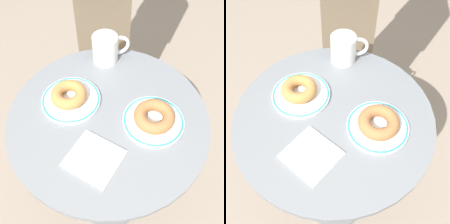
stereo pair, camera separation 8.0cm
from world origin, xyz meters
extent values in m
cube|color=gray|center=(0.00, 0.00, -0.01)|extent=(7.00, 7.00, 0.02)
cylinder|color=slate|center=(0.00, 0.00, 0.76)|extent=(0.60, 0.60, 0.02)
cylinder|color=slate|center=(0.00, 0.00, 0.39)|extent=(0.06, 0.06, 0.73)
cylinder|color=slate|center=(0.00, 0.00, 0.01)|extent=(0.31, 0.31, 0.03)
cylinder|color=white|center=(-0.13, 0.00, 0.78)|extent=(0.18, 0.18, 0.01)
torus|color=teal|center=(-0.13, 0.00, 0.78)|extent=(0.18, 0.18, 0.01)
cylinder|color=white|center=(0.13, 0.04, 0.78)|extent=(0.18, 0.18, 0.01)
torus|color=teal|center=(0.13, 0.04, 0.78)|extent=(0.18, 0.18, 0.01)
torus|color=#BC7F42|center=(-0.13, 0.00, 0.80)|extent=(0.15, 0.15, 0.03)
torus|color=#A36B3D|center=(0.13, 0.04, 0.80)|extent=(0.15, 0.15, 0.04)
cube|color=white|center=(0.03, -0.14, 0.77)|extent=(0.14, 0.14, 0.01)
cylinder|color=white|center=(-0.12, 0.21, 0.82)|extent=(0.09, 0.09, 0.10)
torus|color=white|center=(-0.08, 0.24, 0.83)|extent=(0.06, 0.06, 0.07)
cube|color=brown|center=(-0.31, 0.56, 0.46)|extent=(0.38, 0.44, 0.93)
camera|label=1|loc=(0.22, -0.41, 1.43)|focal=43.29mm
camera|label=2|loc=(0.28, -0.37, 1.43)|focal=43.29mm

